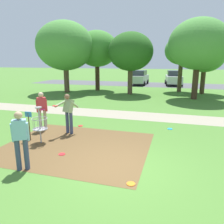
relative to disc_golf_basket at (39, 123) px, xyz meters
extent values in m
plane|color=#47752D|center=(3.33, -1.11, -0.75)|extent=(160.00, 160.00, 0.00)
cube|color=brown|center=(1.49, 0.06, -0.75)|extent=(5.19, 4.28, 0.01)
cylinder|color=#9E9EA3|center=(0.06, -0.01, -0.08)|extent=(0.05, 0.05, 1.35)
cylinder|color=#9E9EA3|center=(0.06, -0.01, 0.62)|extent=(0.24, 0.24, 0.04)
torus|color=#9E9EA3|center=(0.06, -0.01, 0.20)|extent=(0.58, 0.58, 0.02)
torus|color=#9E9EA3|center=(0.06, -0.01, -0.20)|extent=(0.55, 0.55, 0.03)
cylinder|color=#9E9EA3|center=(0.06, -0.01, -0.22)|extent=(0.48, 0.48, 0.02)
cylinder|color=gray|center=(0.30, -0.01, 0.00)|extent=(0.01, 0.01, 0.40)
cylinder|color=gray|center=(0.25, 0.13, 0.00)|extent=(0.01, 0.01, 0.40)
cylinder|color=gray|center=(0.13, 0.22, 0.00)|extent=(0.01, 0.01, 0.40)
cylinder|color=gray|center=(-0.01, 0.22, 0.00)|extent=(0.01, 0.01, 0.40)
cylinder|color=gray|center=(-0.13, 0.13, 0.00)|extent=(0.01, 0.01, 0.40)
cylinder|color=gray|center=(-0.18, -0.01, 0.00)|extent=(0.01, 0.01, 0.40)
cylinder|color=gray|center=(-0.13, -0.15, 0.00)|extent=(0.01, 0.01, 0.40)
cylinder|color=gray|center=(-0.01, -0.24, 0.00)|extent=(0.01, 0.01, 0.40)
cylinder|color=gray|center=(0.13, -0.24, 0.00)|extent=(0.01, 0.01, 0.40)
cylinder|color=gray|center=(0.25, -0.15, 0.00)|extent=(0.01, 0.01, 0.40)
cylinder|color=#4C3823|center=(-0.49, 0.09, -0.20)|extent=(0.04, 0.04, 1.10)
cube|color=#3384C6|center=(-0.49, 0.09, 0.30)|extent=(0.28, 0.03, 0.20)
cylinder|color=#384260|center=(0.71, -2.03, -0.29)|extent=(0.14, 0.14, 0.92)
cylinder|color=#384260|center=(0.90, -1.92, -0.29)|extent=(0.14, 0.14, 0.92)
cube|color=#84B7D1|center=(0.81, -1.97, 0.45)|extent=(0.42, 0.38, 0.56)
sphere|color=tan|center=(0.81, -1.97, 0.85)|extent=(0.22, 0.22, 0.22)
cylinder|color=#84B7D1|center=(0.64, -2.06, 0.36)|extent=(0.16, 0.19, 0.55)
cylinder|color=#84B7D1|center=(0.96, -1.86, 0.36)|extent=(0.16, 0.19, 0.55)
cylinder|color=gold|center=(0.71, -1.82, 0.22)|extent=(0.22, 0.22, 0.02)
cylinder|color=tan|center=(-0.68, 1.45, -0.29)|extent=(0.14, 0.14, 0.92)
cylinder|color=tan|center=(-0.84, 1.30, -0.29)|extent=(0.14, 0.14, 0.92)
cube|color=#D1383D|center=(-0.76, 1.38, 0.45)|extent=(0.41, 0.41, 0.56)
sphere|color=beige|center=(-0.76, 1.38, 0.85)|extent=(0.22, 0.22, 0.22)
cylinder|color=#D1383D|center=(-0.61, 1.49, 0.36)|extent=(0.18, 0.18, 0.55)
cylinder|color=#D1383D|center=(-0.89, 1.23, 0.36)|extent=(0.18, 0.18, 0.55)
cylinder|color=#E53D99|center=(-0.64, 1.24, 0.22)|extent=(0.22, 0.22, 0.02)
cylinder|color=#384260|center=(0.69, 1.27, -0.29)|extent=(0.14, 0.14, 0.92)
cylinder|color=#384260|center=(0.48, 1.33, -0.29)|extent=(0.14, 0.14, 0.92)
cube|color=#93A875|center=(0.59, 1.30, 0.45)|extent=(0.45, 0.47, 0.60)
sphere|color=brown|center=(0.57, 1.24, 0.85)|extent=(0.22, 0.22, 0.22)
cylinder|color=#93A875|center=(0.35, 1.06, 0.56)|extent=(0.25, 0.59, 0.21)
cylinder|color=red|center=(0.27, 0.79, 0.53)|extent=(0.22, 0.22, 0.02)
cylinder|color=#93A875|center=(0.79, 1.43, 0.49)|extent=(0.22, 0.48, 0.37)
cylinder|color=red|center=(0.60, 2.39, -0.74)|extent=(0.23, 0.23, 0.02)
cylinder|color=#1E93DB|center=(4.71, 3.11, -0.74)|extent=(0.23, 0.23, 0.02)
cylinder|color=red|center=(1.35, -0.75, -0.74)|extent=(0.22, 0.22, 0.02)
cylinder|color=orange|center=(3.91, -1.86, -0.74)|extent=(0.22, 0.22, 0.02)
cylinder|color=#422D1E|center=(-3.07, 14.79, 0.56)|extent=(0.45, 0.45, 2.64)
ellipsoid|color=#428433|center=(-3.07, 14.79, 3.47)|extent=(4.23, 4.23, 3.60)
cylinder|color=#4C3823|center=(7.23, 15.25, 0.34)|extent=(0.42, 0.42, 2.18)
ellipsoid|color=#4C8E3D|center=(7.23, 15.25, 2.75)|extent=(3.54, 3.54, 3.01)
cylinder|color=brown|center=(-5.46, 12.53, 0.44)|extent=(0.50, 0.50, 2.39)
ellipsoid|color=#4C8E3D|center=(-5.46, 12.53, 3.66)|extent=(5.39, 5.39, 4.58)
cylinder|color=#422D1E|center=(6.31, 11.92, 0.53)|extent=(0.46, 0.46, 2.57)
ellipsoid|color=#4C8E3D|center=(6.31, 11.92, 3.54)|extent=(4.60, 4.60, 3.91)
cylinder|color=brown|center=(0.75, 13.14, 0.41)|extent=(0.44, 0.44, 2.33)
ellipsoid|color=#285B1E|center=(0.75, 13.14, 3.09)|extent=(4.04, 4.04, 3.43)
cylinder|color=brown|center=(5.17, 16.13, 0.65)|extent=(0.41, 0.41, 2.81)
ellipsoid|color=#4C8E3D|center=(5.17, 16.13, 3.27)|extent=(3.24, 3.24, 2.76)
cube|color=#4C4C51|center=(3.33, 22.13, -0.75)|extent=(36.00, 6.00, 0.01)
cube|color=#B2B7BC|center=(0.22, 21.57, 0.00)|extent=(1.96, 4.27, 0.90)
cube|color=#2D333D|center=(0.22, 21.57, 0.77)|extent=(1.67, 2.24, 0.64)
cylinder|color=black|center=(-0.63, 22.91, -0.45)|extent=(0.20, 0.61, 0.60)
cylinder|color=black|center=(1.17, 22.84, -0.45)|extent=(0.20, 0.61, 0.60)
cylinder|color=black|center=(-0.73, 20.31, -0.45)|extent=(0.20, 0.61, 0.60)
cylinder|color=black|center=(1.06, 20.24, -0.45)|extent=(0.20, 0.61, 0.60)
cube|color=silver|center=(4.51, 22.14, 0.00)|extent=(2.25, 4.37, 0.90)
cube|color=#2D333D|center=(4.51, 22.14, 0.77)|extent=(1.81, 2.34, 0.64)
cylinder|color=black|center=(3.48, 23.33, -0.45)|extent=(0.24, 0.62, 0.60)
cylinder|color=black|center=(5.27, 23.53, -0.45)|extent=(0.24, 0.62, 0.60)
cylinder|color=black|center=(3.76, 20.75, -0.45)|extent=(0.24, 0.62, 0.60)
cylinder|color=black|center=(5.55, 20.94, -0.45)|extent=(0.24, 0.62, 0.60)
cube|color=gray|center=(3.33, 5.16, -0.75)|extent=(40.00, 1.93, 0.00)
camera|label=1|loc=(4.84, -6.70, 2.28)|focal=34.81mm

